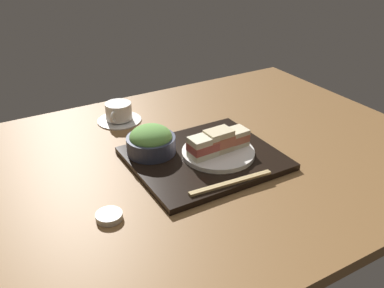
% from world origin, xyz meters
% --- Properties ---
extents(ground_plane, '(1.40, 1.00, 0.03)m').
position_xyz_m(ground_plane, '(0.00, 0.00, -0.01)').
color(ground_plane, brown).
extents(serving_tray, '(0.38, 0.33, 0.02)m').
position_xyz_m(serving_tray, '(0.02, -0.03, 0.01)').
color(serving_tray, black).
rests_on(serving_tray, ground_plane).
extents(sandwich_plate, '(0.20, 0.20, 0.01)m').
position_xyz_m(sandwich_plate, '(0.05, -0.05, 0.02)').
color(sandwich_plate, white).
rests_on(sandwich_plate, serving_tray).
extents(sandwich_near, '(0.07, 0.05, 0.06)m').
position_xyz_m(sandwich_near, '(-0.00, -0.05, 0.06)').
color(sandwich_near, '#EFE5C1').
rests_on(sandwich_near, sandwich_plate).
extents(sandwich_middle, '(0.08, 0.06, 0.06)m').
position_xyz_m(sandwich_middle, '(0.05, -0.05, 0.06)').
color(sandwich_middle, beige).
rests_on(sandwich_middle, sandwich_plate).
extents(sandwich_far, '(0.07, 0.05, 0.05)m').
position_xyz_m(sandwich_far, '(0.10, -0.04, 0.05)').
color(sandwich_far, beige).
rests_on(sandwich_far, sandwich_plate).
extents(salad_bowl, '(0.13, 0.13, 0.08)m').
position_xyz_m(salad_bowl, '(-0.10, 0.06, 0.05)').
color(salad_bowl, '#33384C').
rests_on(salad_bowl, serving_tray).
extents(chopsticks_pair, '(0.22, 0.03, 0.01)m').
position_xyz_m(chopsticks_pair, '(0.00, -0.18, 0.02)').
color(chopsticks_pair, tan).
rests_on(chopsticks_pair, serving_tray).
extents(coffee_cup, '(0.14, 0.14, 0.06)m').
position_xyz_m(coffee_cup, '(-0.09, 0.32, 0.03)').
color(coffee_cup, silver).
rests_on(coffee_cup, ground_plane).
extents(small_sauce_dish, '(0.06, 0.06, 0.01)m').
position_xyz_m(small_sauce_dish, '(-0.29, -0.14, 0.01)').
color(small_sauce_dish, beige).
rests_on(small_sauce_dish, ground_plane).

